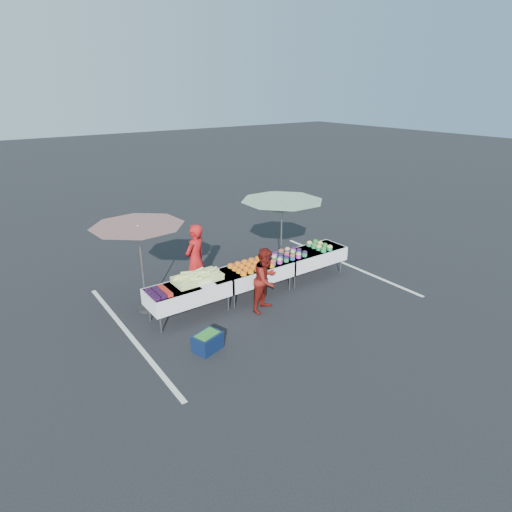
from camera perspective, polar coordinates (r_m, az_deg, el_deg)
ground at (r=10.53m, az=0.00°, el=-5.06°), size 80.00×80.00×0.00m
stripe_left at (r=9.27m, az=-16.54°, el=-10.04°), size 0.10×5.00×0.00m
stripe_right at (r=12.50m, az=12.01°, el=-1.09°), size 0.10×5.00×0.00m
table_left at (r=9.44m, az=-8.94°, el=-4.71°), size 1.86×0.81×0.75m
table_center at (r=10.28m, az=0.00°, el=-2.16°), size 1.86×0.81×0.75m
table_right at (r=11.34m, az=7.41°, el=0.00°), size 1.86×0.81×0.75m
berry_punnets at (r=9.05m, az=-12.84°, el=-4.78°), size 0.40×0.54×0.08m
corn_pile at (r=9.47m, az=-7.77°, el=-2.83°), size 1.16×0.57×0.26m
plastic_bags at (r=9.24m, az=-6.50°, el=-3.86°), size 0.30×0.25×0.05m
carrot_bowls at (r=10.11m, az=-0.66°, el=-1.25°), size 0.95×0.69×0.11m
potato_cups at (r=10.66m, az=3.71°, el=0.14°), size 1.14×0.58×0.16m
bean_baskets at (r=11.42m, az=8.46°, el=1.38°), size 0.36×0.68×0.15m
vendor at (r=10.26m, az=-8.05°, el=-0.57°), size 0.77×0.66×1.78m
customer at (r=9.52m, az=1.34°, el=-3.17°), size 0.87×0.78×1.47m
umbrella_left at (r=9.41m, az=-15.42°, el=2.98°), size 2.49×2.49×2.04m
umbrella_right at (r=10.75m, az=3.48°, el=6.50°), size 2.75×2.75×2.13m
storage_bin at (r=8.42m, az=-6.49°, el=-11.25°), size 0.62×0.52×0.35m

